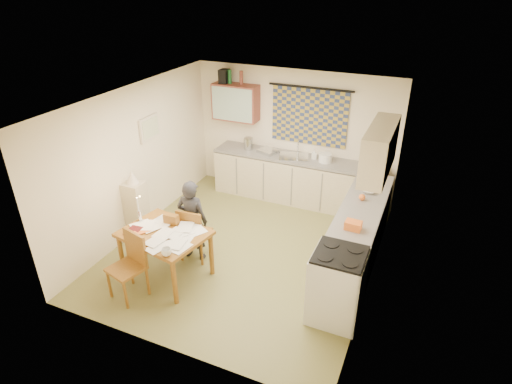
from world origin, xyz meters
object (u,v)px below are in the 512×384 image
at_px(counter_back, 297,180).
at_px(person, 192,220).
at_px(dining_table, 166,254).
at_px(chair_far, 196,242).
at_px(stove, 337,286).
at_px(shelf_stand, 137,210).
at_px(counter_right, 356,240).

xyz_separation_m(counter_back, person, (-0.87, -2.44, 0.22)).
bearing_deg(dining_table, person, 87.77).
height_order(chair_far, person, person).
height_order(counter_back, stove, stove).
bearing_deg(stove, counter_back, 117.73).
bearing_deg(shelf_stand, person, -6.41).
bearing_deg(dining_table, shelf_stand, 157.13).
distance_m(counter_back, chair_far, 2.59).
height_order(stove, shelf_stand, shelf_stand).
distance_m(counter_back, counter_right, 2.21).
relative_size(counter_back, counter_right, 1.12).
bearing_deg(shelf_stand, counter_right, 10.89).
relative_size(chair_far, shelf_stand, 0.89).
height_order(dining_table, chair_far, chair_far).
xyz_separation_m(counter_back, shelf_stand, (-2.04, -2.30, 0.06)).
xyz_separation_m(counter_back, chair_far, (-0.84, -2.44, -0.17)).
xyz_separation_m(dining_table, shelf_stand, (-1.04, 0.69, 0.13)).
bearing_deg(counter_right, chair_far, -160.76).
relative_size(stove, person, 0.75).
bearing_deg(counter_right, person, -161.09).
bearing_deg(chair_far, stove, 166.26).
height_order(stove, dining_table, stove).
xyz_separation_m(person, shelf_stand, (-1.17, 0.13, -0.16)).
height_order(counter_right, dining_table, counter_right).
bearing_deg(shelf_stand, dining_table, -33.60).
height_order(counter_back, counter_right, same).
relative_size(stove, chair_far, 1.11).
distance_m(chair_far, person, 0.39).
height_order(chair_far, shelf_stand, shelf_stand).
bearing_deg(stove, shelf_stand, 171.20).
bearing_deg(counter_right, shelf_stand, -169.11).
height_order(counter_right, chair_far, counter_right).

